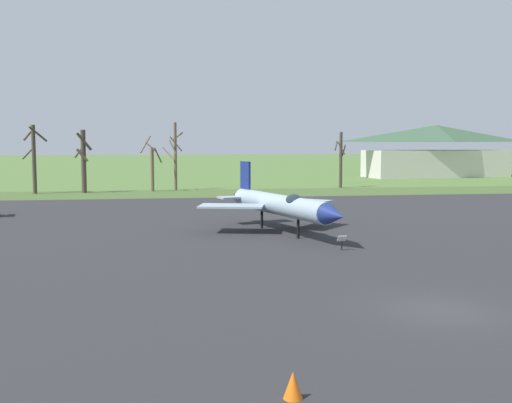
{
  "coord_description": "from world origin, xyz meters",
  "views": [
    {
      "loc": [
        -10.02,
        -20.45,
        6.12
      ],
      "look_at": [
        -4.19,
        16.66,
        2.51
      ],
      "focal_mm": 42.81,
      "sensor_mm": 36.0,
      "label": 1
    }
  ],
  "objects": [
    {
      "name": "grass_verge_strip",
      "position": [
        0.0,
        52.98,
        0.03
      ],
      "size": [
        149.49,
        12.0,
        0.06
      ],
      "primitive_type": "cube",
      "color": "#405829",
      "rests_on": "ground"
    },
    {
      "name": "bare_tree_center",
      "position": [
        -11.02,
        57.31,
        3.25
      ],
      "size": [
        2.75,
        2.73,
        7.06
      ],
      "color": "brown",
      "rests_on": "ground"
    },
    {
      "name": "asphalt_apron",
      "position": [
        0.0,
        17.62,
        0.03
      ],
      "size": [
        89.49,
        58.73,
        0.05
      ],
      "primitive_type": "cube",
      "color": "#28282B",
      "rests_on": "ground"
    },
    {
      "name": "bare_tree_left_of_center",
      "position": [
        -19.21,
        55.97,
        4.13
      ],
      "size": [
        2.26,
        2.28,
        7.71
      ],
      "color": "#42382D",
      "rests_on": "ground"
    },
    {
      "name": "traffic_cone",
      "position": [
        -6.98,
        -6.73,
        0.36
      ],
      "size": [
        0.5,
        0.5,
        0.72
      ],
      "primitive_type": "cone",
      "color": "orange",
      "rests_on": "ground"
    },
    {
      "name": "info_placard_front_left",
      "position": [
        0.11,
        12.62,
        0.56
      ],
      "size": [
        0.51,
        0.29,
        0.89
      ],
      "color": "black",
      "rests_on": "ground"
    },
    {
      "name": "bare_tree_far_left",
      "position": [
        -24.92,
        55.69,
        4.54
      ],
      "size": [
        3.02,
        3.02,
        8.27
      ],
      "color": "#42382D",
      "rests_on": "ground"
    },
    {
      "name": "visitor_building",
      "position": [
        39.3,
        83.58,
        4.61
      ],
      "size": [
        27.95,
        11.38,
        9.32
      ],
      "color": "beige",
      "rests_on": "ground"
    },
    {
      "name": "jet_fighter_front_left",
      "position": [
        -2.05,
        19.41,
        2.02
      ],
      "size": [
        10.2,
        14.11,
        4.75
      ],
      "color": "#8EA3B2",
      "rests_on": "ground"
    },
    {
      "name": "bare_tree_right_of_center",
      "position": [
        -8.1,
        59.62,
        4.61
      ],
      "size": [
        2.78,
        2.79,
        8.78
      ],
      "color": "brown",
      "rests_on": "ground"
    },
    {
      "name": "bare_tree_far_right",
      "position": [
        14.4,
        60.32,
        4.0
      ],
      "size": [
        1.61,
        1.63,
        7.62
      ],
      "color": "#42382D",
      "rests_on": "ground"
    },
    {
      "name": "ground_plane",
      "position": [
        0.0,
        0.0,
        0.0
      ],
      "size": [
        600.0,
        600.0,
        0.0
      ],
      "primitive_type": "plane",
      "color": "#4C6B33"
    }
  ]
}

